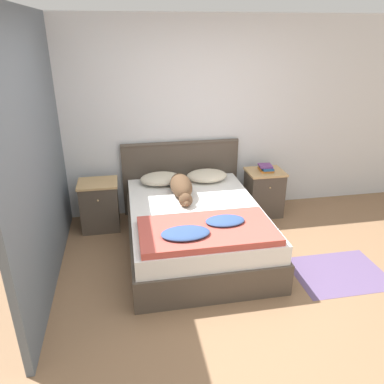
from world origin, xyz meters
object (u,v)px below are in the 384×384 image
object	(u,v)px
pillow_left	(161,179)
book_stack	(266,168)
dog	(182,187)
nightstand_left	(100,205)
bed	(195,228)
nightstand_right	(264,193)
pillow_right	(207,176)

from	to	relation	value
pillow_left	book_stack	bearing A→B (deg)	-1.90
pillow_left	dog	distance (m)	0.47
nightstand_left	pillow_left	distance (m)	0.84
bed	nightstand_left	world-z (taller)	nightstand_left
nightstand_right	nightstand_left	bearing A→B (deg)	180.00
pillow_right	book_stack	bearing A→B (deg)	-3.35
nightstand_left	dog	xyz separation A→B (m)	(0.99, -0.37, 0.33)
pillow_left	dog	size ratio (longest dim) A/B	0.66
dog	book_stack	world-z (taller)	dog
nightstand_left	pillow_right	bearing A→B (deg)	1.91
nightstand_left	book_stack	distance (m)	2.21
nightstand_right	dog	xyz separation A→B (m)	(-1.19, -0.37, 0.33)
pillow_right	dog	size ratio (longest dim) A/B	0.66
dog	pillow_right	bearing A→B (deg)	46.38
dog	book_stack	distance (m)	1.25
nightstand_right	pillow_left	xyz separation A→B (m)	(-1.39, 0.05, 0.28)
bed	book_stack	size ratio (longest dim) A/B	9.04
pillow_right	book_stack	xyz separation A→B (m)	(0.79, -0.05, 0.07)
bed	book_stack	bearing A→B (deg)	33.32
nightstand_left	pillow_left	size ratio (longest dim) A/B	1.19
bed	pillow_left	size ratio (longest dim) A/B	3.82
bed	pillow_right	size ratio (longest dim) A/B	3.82
pillow_left	book_stack	distance (m)	1.40
book_stack	pillow_left	bearing A→B (deg)	178.10
bed	pillow_right	world-z (taller)	pillow_right
nightstand_left	book_stack	bearing A→B (deg)	0.00
pillow_left	pillow_right	world-z (taller)	same
pillow_right	nightstand_right	bearing A→B (deg)	-3.37
nightstand_right	book_stack	world-z (taller)	book_stack
bed	nightstand_right	size ratio (longest dim) A/B	3.20
pillow_left	pillow_right	bearing A→B (deg)	0.00
nightstand_left	nightstand_right	distance (m)	2.18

